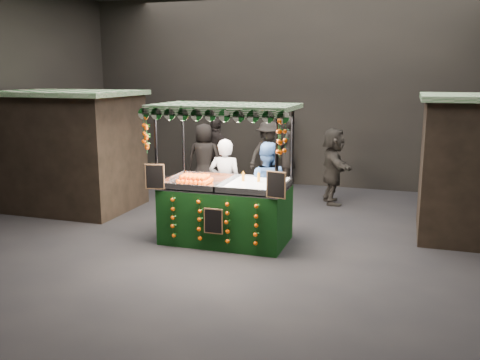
% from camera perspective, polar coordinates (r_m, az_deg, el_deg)
% --- Properties ---
extents(ground, '(12.00, 12.00, 0.00)m').
position_cam_1_polar(ground, '(9.51, 0.47, -6.51)').
color(ground, black).
rests_on(ground, ground).
extents(market_hall, '(12.10, 10.10, 5.05)m').
position_cam_1_polar(market_hall, '(9.05, 0.51, 14.29)').
color(market_hall, black).
rests_on(market_hall, ground).
extents(neighbour_stall_left, '(3.00, 2.20, 2.60)m').
position_cam_1_polar(neighbour_stall_left, '(12.09, -18.33, 3.18)').
color(neighbour_stall_left, black).
rests_on(neighbour_stall_left, ground).
extents(juice_stall, '(2.53, 1.49, 2.45)m').
position_cam_1_polar(juice_stall, '(9.17, -1.57, -2.28)').
color(juice_stall, black).
rests_on(juice_stall, ground).
extents(vendor_grey, '(0.68, 0.49, 1.75)m').
position_cam_1_polar(vendor_grey, '(10.00, -1.65, -0.42)').
color(vendor_grey, gray).
rests_on(vendor_grey, ground).
extents(vendor_blue, '(0.88, 0.70, 1.73)m').
position_cam_1_polar(vendor_blue, '(9.74, 2.93, -0.83)').
color(vendor_blue, navy).
rests_on(vendor_blue, ground).
extents(shopper_0, '(0.70, 0.52, 1.74)m').
position_cam_1_polar(shopper_0, '(13.82, -12.51, 2.65)').
color(shopper_0, '#292221').
rests_on(shopper_0, ground).
extents(shopper_1, '(0.95, 0.83, 1.66)m').
position_cam_1_polar(shopper_1, '(10.98, 23.00, -0.51)').
color(shopper_1, '#292321').
rests_on(shopper_1, ground).
extents(shopper_2, '(1.17, 0.89, 1.85)m').
position_cam_1_polar(shopper_2, '(13.46, -2.63, 2.91)').
color(shopper_2, black).
rests_on(shopper_2, ground).
extents(shopper_3, '(1.25, 1.29, 1.76)m').
position_cam_1_polar(shopper_3, '(13.49, 3.11, 2.75)').
color(shopper_3, '#2C2824').
rests_on(shopper_3, ground).
extents(shopper_4, '(0.92, 0.67, 1.75)m').
position_cam_1_polar(shopper_4, '(13.02, -3.97, 2.39)').
color(shopper_4, black).
rests_on(shopper_4, ground).
extents(shopper_5, '(1.02, 1.71, 1.76)m').
position_cam_1_polar(shopper_5, '(12.08, 10.20, 1.52)').
color(shopper_5, '#2D2925').
rests_on(shopper_5, ground).
extents(shopper_6, '(0.49, 0.71, 1.88)m').
position_cam_1_polar(shopper_6, '(13.71, 5.13, 3.10)').
color(shopper_6, '#2C2724').
rests_on(shopper_6, ground).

